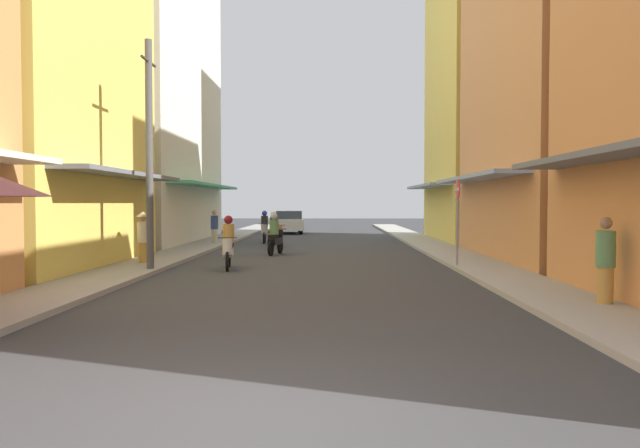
% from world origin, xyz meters
% --- Properties ---
extents(ground_plane, '(104.22, 104.22, 0.00)m').
position_xyz_m(ground_plane, '(0.00, 19.69, 0.00)').
color(ground_plane, '#38383A').
extents(sidewalk_left, '(1.82, 55.37, 0.12)m').
position_xyz_m(sidewalk_left, '(-5.07, 19.69, 0.06)').
color(sidewalk_left, '#9E9991').
rests_on(sidewalk_left, ground).
extents(sidewalk_right, '(1.82, 55.37, 0.12)m').
position_xyz_m(sidewalk_right, '(5.07, 19.69, 0.06)').
color(sidewalk_right, '#ADA89E').
rests_on(sidewalk_right, ground).
extents(building_left_mid, '(7.05, 9.22, 10.99)m').
position_xyz_m(building_left_mid, '(-8.97, 12.84, 5.49)').
color(building_left_mid, '#EFD159').
rests_on(building_left_mid, ground).
extents(building_left_far, '(7.05, 12.79, 16.42)m').
position_xyz_m(building_left_far, '(-8.98, 24.64, 8.21)').
color(building_left_far, silver).
rests_on(building_left_far, ground).
extents(building_right_mid, '(7.05, 9.90, 13.94)m').
position_xyz_m(building_right_mid, '(8.97, 15.45, 6.96)').
color(building_right_mid, '#D88C4C').
rests_on(building_right_mid, ground).
extents(building_right_far, '(7.05, 9.08, 17.85)m').
position_xyz_m(building_right_far, '(8.98, 25.73, 8.92)').
color(building_right_far, '#EFD159').
rests_on(building_right_far, ground).
extents(motorbike_orange, '(0.66, 1.78, 1.58)m').
position_xyz_m(motorbike_orange, '(-1.88, 21.60, 0.70)').
color(motorbike_orange, black).
rests_on(motorbike_orange, ground).
extents(motorbike_silver, '(0.55, 1.81, 1.58)m').
position_xyz_m(motorbike_silver, '(-2.64, 24.22, 0.70)').
color(motorbike_silver, black).
rests_on(motorbike_silver, ground).
extents(motorbike_black, '(0.62, 1.79, 1.58)m').
position_xyz_m(motorbike_black, '(-1.49, 17.63, 0.70)').
color(motorbike_black, black).
rests_on(motorbike_black, ground).
extents(motorbike_white, '(0.55, 1.81, 1.58)m').
position_xyz_m(motorbike_white, '(-2.42, 12.62, 0.70)').
color(motorbike_white, black).
rests_on(motorbike_white, ground).
extents(parked_car, '(2.15, 4.25, 1.45)m').
position_xyz_m(parked_car, '(-2.15, 33.76, 0.74)').
color(parked_car, silver).
rests_on(parked_car, ground).
extents(pedestrian_crossing, '(0.34, 0.34, 1.69)m').
position_xyz_m(pedestrian_crossing, '(5.62, 5.90, 0.85)').
color(pedestrian_crossing, '#BF8C3F').
rests_on(pedestrian_crossing, ground).
extents(pedestrian_far, '(0.44, 0.44, 1.68)m').
position_xyz_m(pedestrian_far, '(-5.14, 13.25, 0.95)').
color(pedestrian_far, '#BF8C3F').
rests_on(pedestrian_far, ground).
extents(pedestrian_midway, '(0.34, 0.34, 1.62)m').
position_xyz_m(pedestrian_midway, '(-4.80, 22.78, 0.81)').
color(pedestrian_midway, beige).
rests_on(pedestrian_midway, ground).
extents(utility_pole, '(0.20, 1.20, 6.45)m').
position_xyz_m(utility_pole, '(-4.41, 11.56, 3.30)').
color(utility_pole, '#4C4C4F').
rests_on(utility_pole, ground).
extents(street_sign_no_entry, '(0.07, 0.60, 2.65)m').
position_xyz_m(street_sign_no_entry, '(4.31, 12.65, 1.72)').
color(street_sign_no_entry, gray).
rests_on(street_sign_no_entry, ground).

